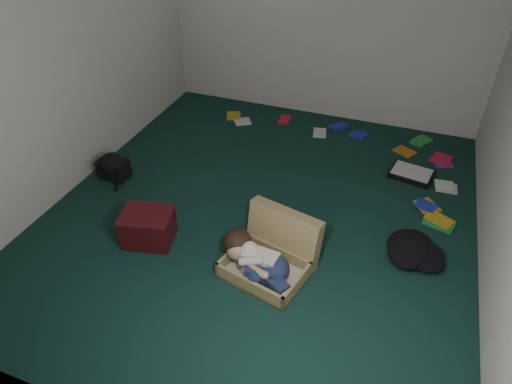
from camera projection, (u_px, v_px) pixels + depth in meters
The scene contains 11 objects.
floor at pixel (261, 212), 4.51m from camera, with size 4.50×4.50×0.00m, color #11312B.
wall_back at pixel (327, 15), 5.41m from camera, with size 4.50×4.50×0.00m, color silver.
wall_front at pixel (92, 286), 2.04m from camera, with size 4.50×4.50×0.00m, color silver.
wall_left at pixel (63, 58), 4.29m from camera, with size 4.50×4.50×0.00m, color silver.
suitcase at pixel (273, 254), 3.83m from camera, with size 0.79×0.78×0.49m.
person at pixel (257, 260), 3.72m from camera, with size 0.68×0.46×0.30m.
maroon_bin at pixel (148, 227), 4.09m from camera, with size 0.51×0.44×0.31m.
backpack at pixel (114, 168), 4.92m from camera, with size 0.38×0.31×0.23m, color black, non-canonical shape.
clothing_pile at pixel (410, 251), 3.96m from camera, with size 0.48×0.39×0.15m, color black, non-canonical shape.
paper_tray at pixel (411, 174), 4.99m from camera, with size 0.50×0.41×0.06m.
book_scatter at pixel (366, 150), 5.41m from camera, with size 2.94×1.79×0.02m.
Camera 1 is at (1.17, -3.29, 2.86)m, focal length 32.00 mm.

